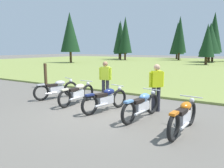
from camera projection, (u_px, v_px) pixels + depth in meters
The scene contains 11 objects.
ground_plane at pixel (103, 111), 7.68m from camera, with size 140.00×140.00×0.00m, color #605B54.
grass_moorland at pixel (207, 65), 28.82m from camera, with size 80.00×44.00×0.10m, color olive.
forest_treeline at pixel (218, 34), 34.87m from camera, with size 44.04×26.00×8.39m.
motorcycle_silver at pixel (57, 89), 9.66m from camera, with size 0.91×2.01×0.88m.
motorcycle_cream at pixel (77, 93), 8.68m from camera, with size 0.62×2.10×0.88m.
motorcycle_navy at pixel (106, 99), 7.66m from camera, with size 0.78×2.05×0.88m.
motorcycle_sky_blue at pixel (142, 105), 6.81m from camera, with size 0.62×2.09×0.88m.
motorcycle_orange at pixel (183, 116), 5.69m from camera, with size 0.62×2.10×0.88m.
rider_near_row_end at pixel (156, 85), 7.54m from camera, with size 0.41×0.42×1.67m.
rider_with_back_turned at pixel (105, 78), 9.30m from camera, with size 0.53×0.32×1.67m.
trail_marker_post at pixel (46, 75), 12.40m from camera, with size 0.12×0.12×1.38m, color #47331E.
Camera 1 is at (4.10, -6.20, 2.17)m, focal length 34.86 mm.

